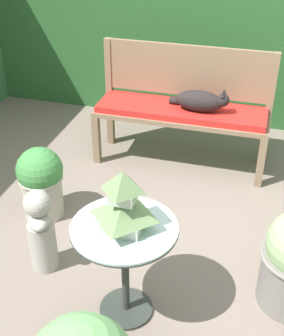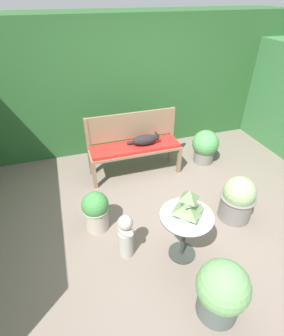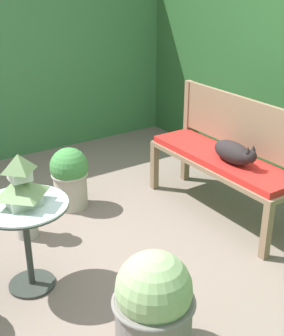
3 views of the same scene
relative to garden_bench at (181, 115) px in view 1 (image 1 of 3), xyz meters
The scene contains 8 objects.
ground 1.22m from the garden_bench, 77.50° to the right, with size 30.00×30.00×0.00m, color #75665B.
garden_bench is the anchor object (origin of this frame).
bench_backrest 0.33m from the garden_bench, 90.00° to the left, with size 1.49×0.06×1.02m.
cat 0.23m from the garden_bench, 10.19° to the right, with size 0.51×0.20×0.21m.
patio_table 1.77m from the garden_bench, 88.15° to the right, with size 0.58×0.58×0.64m.
pagoda_birdhouse 1.79m from the garden_bench, 88.15° to the right, with size 0.28×0.28×0.34m.
garden_bust 1.66m from the garden_bench, 110.18° to the right, with size 0.23×0.28×0.60m.
potted_plant_patio_mid 1.34m from the garden_bench, 128.73° to the right, with size 0.34×0.34×0.56m.
Camera 1 is at (0.44, -2.50, 2.20)m, focal length 50.00 mm.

